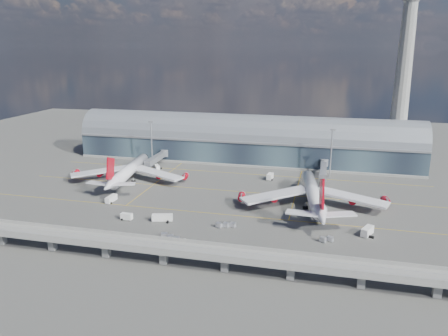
% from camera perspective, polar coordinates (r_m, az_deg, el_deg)
% --- Properties ---
extents(ground, '(500.00, 500.00, 0.00)m').
position_cam_1_polar(ground, '(190.78, -1.81, -4.77)').
color(ground, '#474744').
rests_on(ground, ground).
extents(taxi_lines, '(200.00, 80.12, 0.01)m').
position_cam_1_polar(taxi_lines, '(210.93, -0.20, -2.73)').
color(taxi_lines, gold).
rests_on(taxi_lines, ground).
extents(terminal, '(200.00, 30.00, 28.00)m').
position_cam_1_polar(terminal, '(260.65, 2.78, 3.41)').
color(terminal, '#1F2834').
rests_on(terminal, ground).
extents(control_tower, '(19.00, 19.00, 103.00)m').
position_cam_1_polar(control_tower, '(258.13, 22.36, 11.20)').
color(control_tower, gray).
rests_on(control_tower, ground).
extents(guideway, '(220.00, 8.50, 7.20)m').
position_cam_1_polar(guideway, '(140.76, -7.93, -10.31)').
color(guideway, gray).
rests_on(guideway, ground).
extents(floodlight_mast_left, '(3.00, 0.70, 25.70)m').
position_cam_1_polar(floodlight_mast_left, '(253.11, -9.44, 3.38)').
color(floodlight_mast_left, gray).
rests_on(floodlight_mast_left, ground).
extents(floodlight_mast_right, '(3.00, 0.70, 25.70)m').
position_cam_1_polar(floodlight_mast_right, '(233.19, 13.82, 2.08)').
color(floodlight_mast_right, gray).
rests_on(floodlight_mast_right, ground).
extents(airliner_left, '(60.71, 63.85, 19.46)m').
position_cam_1_polar(airliner_left, '(225.88, -12.39, -0.38)').
color(airliner_left, white).
rests_on(airliner_left, ground).
extents(airliner_right, '(64.25, 67.21, 21.35)m').
position_cam_1_polar(airliner_right, '(189.35, 11.57, -3.47)').
color(airliner_right, white).
rests_on(airliner_right, ground).
extents(jet_bridge_left, '(4.40, 28.00, 7.25)m').
position_cam_1_polar(jet_bridge_left, '(251.80, -8.67, 1.37)').
color(jet_bridge_left, gray).
rests_on(jet_bridge_left, ground).
extents(jet_bridge_right, '(4.40, 32.00, 7.25)m').
position_cam_1_polar(jet_bridge_right, '(231.57, 12.87, -0.11)').
color(jet_bridge_right, gray).
rests_on(jet_bridge_right, ground).
extents(service_truck_0, '(2.78, 6.94, 2.82)m').
position_cam_1_polar(service_truck_0, '(199.27, -14.52, -3.93)').
color(service_truck_0, silver).
rests_on(service_truck_0, ground).
extents(service_truck_1, '(4.69, 2.45, 2.68)m').
position_cam_1_polar(service_truck_1, '(178.12, -12.61, -6.22)').
color(service_truck_1, silver).
rests_on(service_truck_1, ground).
extents(service_truck_2, '(8.33, 4.29, 2.90)m').
position_cam_1_polar(service_truck_2, '(174.14, -8.06, -6.44)').
color(service_truck_2, silver).
rests_on(service_truck_2, ground).
extents(service_truck_3, '(5.06, 7.05, 3.19)m').
position_cam_1_polar(service_truck_3, '(168.39, 18.21, -7.86)').
color(service_truck_3, silver).
rests_on(service_truck_3, ground).
extents(service_truck_4, '(3.23, 5.70, 3.15)m').
position_cam_1_polar(service_truck_4, '(226.12, 6.03, -1.13)').
color(service_truck_4, silver).
rests_on(service_truck_4, ground).
extents(service_truck_5, '(5.13, 5.93, 2.77)m').
position_cam_1_polar(service_truck_5, '(245.47, -8.76, 0.08)').
color(service_truck_5, silver).
rests_on(service_truck_5, ground).
extents(cargo_train_0, '(7.90, 3.92, 1.74)m').
position_cam_1_polar(cargo_train_0, '(167.18, 0.24, -7.47)').
color(cargo_train_0, gray).
rests_on(cargo_train_0, ground).
extents(cargo_train_1, '(11.38, 6.35, 1.94)m').
position_cam_1_polar(cargo_train_1, '(156.65, -6.62, -9.19)').
color(cargo_train_1, gray).
rests_on(cargo_train_1, ground).
extents(cargo_train_2, '(5.32, 3.74, 1.74)m').
position_cam_1_polar(cargo_train_2, '(159.75, 13.24, -9.05)').
color(cargo_train_2, gray).
rests_on(cargo_train_2, ground).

